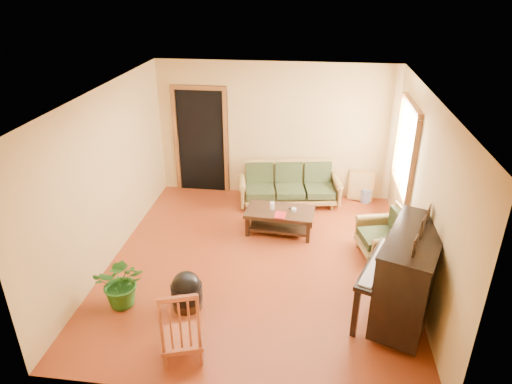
# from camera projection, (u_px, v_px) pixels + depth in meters

# --- Properties ---
(floor) EXTENTS (5.00, 5.00, 0.00)m
(floor) POSITION_uv_depth(u_px,v_px,m) (258.00, 262.00, 7.01)
(floor) COLOR #63200D
(floor) RESTS_ON ground
(doorway) EXTENTS (1.08, 0.16, 2.05)m
(doorway) POSITION_uv_depth(u_px,v_px,m) (201.00, 142.00, 8.95)
(doorway) COLOR black
(doorway) RESTS_ON floor
(window) EXTENTS (0.12, 1.36, 1.46)m
(window) POSITION_uv_depth(u_px,v_px,m) (406.00, 148.00, 7.27)
(window) COLOR white
(window) RESTS_ON right_wall
(sofa) EXTENTS (1.97, 1.08, 0.80)m
(sofa) POSITION_uv_depth(u_px,v_px,m) (290.00, 185.00, 8.61)
(sofa) COLOR olive
(sofa) RESTS_ON floor
(coffee_table) EXTENTS (1.18, 0.70, 0.41)m
(coffee_table) POSITION_uv_depth(u_px,v_px,m) (280.00, 221.00, 7.75)
(coffee_table) COLOR black
(coffee_table) RESTS_ON floor
(armchair) EXTENTS (0.91, 0.94, 0.77)m
(armchair) POSITION_uv_depth(u_px,v_px,m) (382.00, 233.00, 7.04)
(armchair) COLOR olive
(armchair) RESTS_ON floor
(piano) EXTENTS (1.29, 1.62, 1.25)m
(piano) POSITION_uv_depth(u_px,v_px,m) (409.00, 278.00, 5.61)
(piano) COLOR black
(piano) RESTS_ON floor
(footstool) EXTENTS (0.52, 0.52, 0.39)m
(footstool) POSITION_uv_depth(u_px,v_px,m) (187.00, 294.00, 6.00)
(footstool) COLOR black
(footstool) RESTS_ON floor
(red_chair) EXTENTS (0.60, 0.62, 0.99)m
(red_chair) POSITION_uv_depth(u_px,v_px,m) (180.00, 321.00, 5.10)
(red_chair) COLOR maroon
(red_chair) RESTS_ON floor
(leaning_frame) EXTENTS (0.49, 0.20, 0.64)m
(leaning_frame) POSITION_uv_depth(u_px,v_px,m) (361.00, 186.00, 8.78)
(leaning_frame) COLOR #BB893E
(leaning_frame) RESTS_ON floor
(ceramic_crock) EXTENTS (0.26, 0.26, 0.26)m
(ceramic_crock) POSITION_uv_depth(u_px,v_px,m) (366.00, 195.00, 8.82)
(ceramic_crock) COLOR #324598
(ceramic_crock) RESTS_ON floor
(potted_plant) EXTENTS (0.73, 0.66, 0.72)m
(potted_plant) POSITION_uv_depth(u_px,v_px,m) (122.00, 282.00, 5.97)
(potted_plant) COLOR #205618
(potted_plant) RESTS_ON floor
(book) EXTENTS (0.19, 0.25, 0.02)m
(book) POSITION_uv_depth(u_px,v_px,m) (275.00, 215.00, 7.49)
(book) COLOR maroon
(book) RESTS_ON coffee_table
(candle) EXTENTS (0.08, 0.08, 0.12)m
(candle) POSITION_uv_depth(u_px,v_px,m) (272.00, 206.00, 7.68)
(candle) COLOR white
(candle) RESTS_ON coffee_table
(glass_jar) EXTENTS (0.09, 0.09, 0.06)m
(glass_jar) POSITION_uv_depth(u_px,v_px,m) (294.00, 210.00, 7.62)
(glass_jar) COLOR silver
(glass_jar) RESTS_ON coffee_table
(remote) EXTENTS (0.14, 0.05, 0.01)m
(remote) POSITION_uv_depth(u_px,v_px,m) (293.00, 208.00, 7.71)
(remote) COLOR black
(remote) RESTS_ON coffee_table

